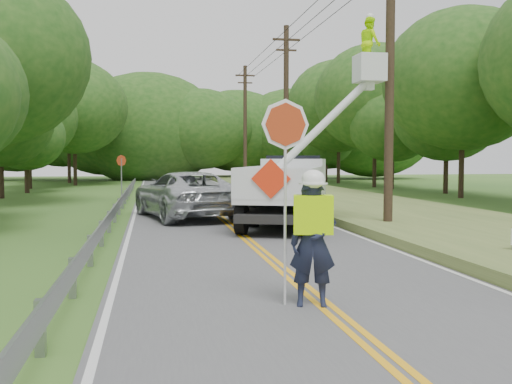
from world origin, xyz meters
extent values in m
plane|color=#315722|center=(0.00, 0.00, 0.00)|extent=(140.00, 140.00, 0.00)
cube|color=#535355|center=(0.00, 14.00, 0.01)|extent=(7.20, 96.00, 0.02)
cube|color=#FEAD14|center=(-0.10, 14.00, 0.02)|extent=(0.12, 96.00, 0.00)
cube|color=#FEAD14|center=(0.10, 14.00, 0.02)|extent=(0.12, 96.00, 0.00)
cube|color=silver|center=(-3.45, 14.00, 0.02)|extent=(0.12, 96.00, 0.00)
cube|color=silver|center=(3.45, 14.00, 0.02)|extent=(0.12, 96.00, 0.00)
cube|color=gray|center=(-4.10, -2.00, 0.35)|extent=(0.12, 0.14, 0.70)
cube|color=gray|center=(-4.10, 1.00, 0.35)|extent=(0.12, 0.14, 0.70)
cube|color=gray|center=(-4.10, 4.00, 0.35)|extent=(0.12, 0.14, 0.70)
cube|color=gray|center=(-4.10, 7.00, 0.35)|extent=(0.12, 0.14, 0.70)
cube|color=gray|center=(-4.10, 10.00, 0.35)|extent=(0.12, 0.14, 0.70)
cube|color=gray|center=(-4.10, 13.00, 0.35)|extent=(0.12, 0.14, 0.70)
cube|color=gray|center=(-4.10, 16.00, 0.35)|extent=(0.12, 0.14, 0.70)
cube|color=gray|center=(-4.10, 19.00, 0.35)|extent=(0.12, 0.14, 0.70)
cube|color=gray|center=(-4.10, 22.00, 0.35)|extent=(0.12, 0.14, 0.70)
cube|color=gray|center=(-4.10, 25.00, 0.35)|extent=(0.12, 0.14, 0.70)
cube|color=gray|center=(-4.10, 28.00, 0.35)|extent=(0.12, 0.14, 0.70)
cube|color=gray|center=(-4.10, 31.00, 0.35)|extent=(0.12, 0.14, 0.70)
cube|color=gray|center=(-4.10, 34.00, 0.35)|extent=(0.12, 0.14, 0.70)
cube|color=gray|center=(-4.10, 37.00, 0.35)|extent=(0.12, 0.14, 0.70)
cube|color=gray|center=(-4.00, 15.00, 0.60)|extent=(0.05, 48.00, 0.34)
cylinder|color=#2C2318|center=(5.00, 9.00, 5.00)|extent=(0.30, 0.30, 10.00)
cylinder|color=#2C2318|center=(5.00, 24.00, 5.00)|extent=(0.30, 0.30, 10.00)
cube|color=#2C2318|center=(5.00, 24.00, 9.20)|extent=(1.60, 0.12, 0.12)
cube|color=#2C2318|center=(5.00, 24.00, 8.60)|extent=(1.20, 0.10, 0.10)
cylinder|color=#2C2318|center=(5.00, 39.00, 5.00)|extent=(0.30, 0.30, 10.00)
cube|color=#2C2318|center=(5.00, 39.00, 9.20)|extent=(1.60, 0.12, 0.12)
cube|color=#2C2318|center=(5.00, 39.00, 8.60)|extent=(1.20, 0.10, 0.10)
cylinder|color=black|center=(4.30, 17.50, 9.10)|extent=(0.03, 43.00, 0.03)
cylinder|color=black|center=(5.00, 17.50, 9.10)|extent=(0.03, 43.00, 0.03)
cylinder|color=black|center=(5.70, 17.50, 9.10)|extent=(0.03, 43.00, 0.03)
cube|color=#546A33|center=(7.10, 14.00, 0.15)|extent=(7.00, 96.00, 0.30)
cylinder|color=#332319|center=(-11.48, 27.47, 1.34)|extent=(0.32, 0.32, 2.68)
ellipsoid|color=#1D4A16|center=(-11.48, 27.47, 4.61)|extent=(6.25, 6.25, 5.50)
cylinder|color=#332319|center=(-11.09, 32.80, 1.13)|extent=(0.32, 0.32, 2.25)
ellipsoid|color=#1D4A16|center=(-11.09, 32.80, 3.88)|extent=(5.25, 5.25, 4.62)
cylinder|color=#332319|center=(-11.98, 38.41, 1.59)|extent=(0.32, 0.32, 3.17)
ellipsoid|color=#1D4A16|center=(-11.98, 38.41, 5.46)|extent=(7.40, 7.40, 6.51)
cylinder|color=#332319|center=(-9.20, 43.42, 1.95)|extent=(0.32, 0.32, 3.91)
ellipsoid|color=#1D4A16|center=(-9.20, 43.42, 6.73)|extent=(9.12, 9.12, 8.02)
cylinder|color=#332319|center=(-10.36, 48.52, 2.16)|extent=(0.32, 0.32, 4.32)
ellipsoid|color=#1D4A16|center=(-10.36, 48.52, 7.44)|extent=(10.08, 10.08, 8.87)
cylinder|color=#332319|center=(15.50, 22.96, 2.05)|extent=(0.32, 0.32, 4.09)
ellipsoid|color=#1D4A16|center=(15.50, 22.96, 7.05)|extent=(9.55, 9.55, 8.41)
cylinder|color=#332319|center=(16.80, 27.27, 1.56)|extent=(0.32, 0.32, 3.13)
ellipsoid|color=#1D4A16|center=(16.80, 27.27, 5.38)|extent=(7.29, 7.29, 6.42)
cylinder|color=#332319|center=(15.61, 33.45, 1.50)|extent=(0.32, 0.32, 3.00)
ellipsoid|color=#1D4A16|center=(15.61, 33.45, 5.17)|extent=(7.00, 7.00, 6.16)
cylinder|color=#332319|center=(15.19, 36.01, 2.11)|extent=(0.32, 0.32, 4.23)
ellipsoid|color=#1D4A16|center=(15.19, 36.01, 7.28)|extent=(9.86, 9.86, 8.68)
cylinder|color=#332319|center=(14.58, 43.49, 2.10)|extent=(0.32, 0.32, 4.19)
ellipsoid|color=#1D4A16|center=(14.58, 43.49, 7.22)|extent=(9.78, 9.78, 8.61)
cylinder|color=#332319|center=(14.60, 47.53, 1.21)|extent=(0.32, 0.32, 2.43)
ellipsoid|color=#1D4A16|center=(14.60, 47.53, 4.18)|extent=(5.66, 5.66, 4.98)
ellipsoid|color=#1D4A16|center=(-17.04, 57.94, 5.50)|extent=(12.34, 9.25, 9.25)
ellipsoid|color=#1D4A16|center=(-12.14, 57.28, 5.50)|extent=(10.92, 8.19, 8.19)
ellipsoid|color=#1D4A16|center=(-7.32, 56.41, 5.50)|extent=(13.41, 10.06, 10.06)
ellipsoid|color=#1D4A16|center=(-2.99, 56.15, 5.50)|extent=(16.54, 12.40, 12.40)
ellipsoid|color=#1D4A16|center=(2.46, 54.40, 5.50)|extent=(11.66, 8.75, 8.75)
ellipsoid|color=#1D4A16|center=(7.06, 57.79, 5.50)|extent=(12.51, 9.38, 9.38)
ellipsoid|color=#1D4A16|center=(13.51, 56.98, 5.50)|extent=(13.03, 9.77, 9.77)
ellipsoid|color=#1D4A16|center=(17.44, 56.09, 5.50)|extent=(11.74, 8.81, 8.81)
ellipsoid|color=#1D4A16|center=(22.13, 54.07, 5.50)|extent=(14.11, 10.58, 10.58)
imported|color=#191E33|center=(-0.20, -0.30, 1.04)|extent=(0.84, 0.64, 2.04)
cube|color=#A7E900|center=(-0.20, -0.30, 1.50)|extent=(0.70, 0.51, 0.62)
ellipsoid|color=white|center=(-0.20, -0.30, 2.07)|extent=(0.38, 0.38, 0.30)
cylinder|color=#B7B7B7|center=(-0.63, -0.15, 1.45)|extent=(0.04, 0.04, 2.86)
cylinder|color=#AA3514|center=(-0.63, -0.15, 2.95)|extent=(0.81, 0.16, 0.82)
cylinder|color=black|center=(0.01, 8.61, 0.52)|extent=(0.64, 1.05, 1.00)
cylinder|color=black|center=(1.97, 7.88, 0.52)|extent=(0.64, 1.05, 1.00)
cylinder|color=black|center=(0.74, 10.56, 0.52)|extent=(0.64, 1.05, 1.00)
cylinder|color=black|center=(2.69, 9.83, 0.52)|extent=(0.64, 1.05, 1.00)
cylinder|color=black|center=(1.65, 13.01, 0.52)|extent=(0.64, 1.05, 1.00)
cylinder|color=black|center=(3.60, 12.28, 0.52)|extent=(0.64, 1.05, 1.00)
cube|color=black|center=(1.82, 10.49, 0.59)|extent=(4.38, 7.02, 0.26)
cube|color=silver|center=(1.57, 9.81, 1.12)|extent=(3.92, 5.33, 0.23)
cube|color=silver|center=(0.46, 10.22, 1.64)|extent=(1.73, 4.52, 0.94)
cube|color=silver|center=(2.67, 9.40, 1.64)|extent=(1.73, 4.52, 0.94)
cube|color=silver|center=(0.74, 7.58, 1.64)|extent=(2.27, 0.90, 0.94)
cube|color=silver|center=(2.81, 13.13, 1.43)|extent=(2.89, 2.68, 1.88)
cube|color=black|center=(2.88, 13.33, 2.11)|extent=(2.43, 2.00, 0.78)
cube|color=silver|center=(1.17, 8.73, 1.64)|extent=(1.21, 1.21, 0.83)
cube|color=silver|center=(4.30, 9.00, 5.32)|extent=(0.89, 0.89, 0.89)
imported|color=#A7E900|center=(4.30, 9.00, 6.14)|extent=(0.62, 0.80, 1.65)
cube|color=red|center=(0.71, 7.51, 1.79)|extent=(1.12, 0.45, 1.18)
imported|color=silver|center=(-1.39, 14.11, 0.94)|extent=(4.49, 7.17, 1.85)
imported|color=#36373C|center=(-1.38, 26.46, 0.72)|extent=(3.34, 5.19, 1.40)
cylinder|color=gray|center=(-4.15, 19.50, 1.19)|extent=(0.06, 0.06, 2.38)
cylinder|color=#AA3514|center=(-4.15, 19.50, 2.27)|extent=(0.45, 0.34, 0.54)
cylinder|color=gray|center=(5.41, 2.78, 0.27)|extent=(0.02, 0.02, 0.55)
camera|label=1|loc=(-2.76, -9.38, 2.42)|focal=41.24mm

